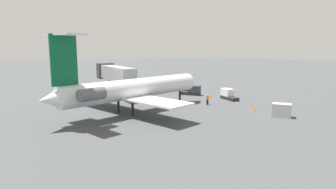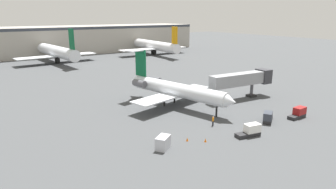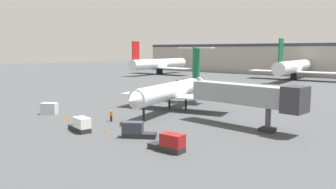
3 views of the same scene
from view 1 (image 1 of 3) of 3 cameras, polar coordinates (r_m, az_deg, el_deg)
name	(u,v)px [view 1 (image 1 of 3)]	position (r m, az deg, el deg)	size (l,w,h in m)	color
ground_plane	(141,118)	(38.16, -5.41, -4.81)	(400.00, 400.00, 0.10)	#424447
regional_jet	(131,88)	(40.48, -7.38, 1.25)	(20.22, 27.28, 10.82)	silver
jet_bridge	(114,73)	(56.98, -10.89, 4.25)	(16.22, 4.52, 6.08)	gray
ground_crew_marshaller	(208,100)	(47.19, 7.95, -1.02)	(0.47, 0.46, 1.69)	black
baggage_tug_lead	(228,95)	(52.90, 12.01, -0.05)	(4.20, 2.18, 1.90)	#262628
baggage_tug_trailing	(180,87)	(62.90, 2.37, 1.60)	(4.04, 1.52, 1.90)	#262628
baggage_tug_spare	(192,91)	(56.72, 4.94, 0.74)	(4.14, 3.30, 1.90)	#262628
cargo_container_uld	(282,110)	(41.38, 21.86, -2.96)	(2.84, 2.57, 1.84)	silver
traffic_cone_near	(254,109)	(43.99, 16.96, -2.86)	(0.36, 0.36, 0.55)	orange
traffic_cone_mid	(252,106)	(46.61, 16.45, -2.17)	(0.36, 0.36, 0.55)	orange
traffic_cone_far	(211,96)	(54.53, 8.56, -0.27)	(0.36, 0.36, 0.55)	orange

